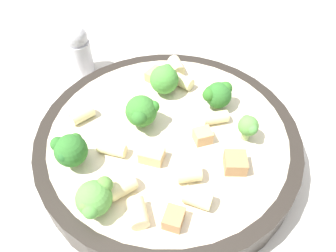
# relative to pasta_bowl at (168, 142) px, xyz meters

# --- Properties ---
(ground_plane) EXTENTS (2.00, 2.00, 0.00)m
(ground_plane) POSITION_rel_pasta_bowl_xyz_m (0.00, 0.00, -0.02)
(ground_plane) COLOR beige
(pasta_bowl) EXTENTS (0.30, 0.30, 0.04)m
(pasta_bowl) POSITION_rel_pasta_bowl_xyz_m (0.00, 0.00, 0.00)
(pasta_bowl) COLOR #28231E
(pasta_bowl) RESTS_ON ground_plane
(broccoli_floret_0) EXTENTS (0.04, 0.04, 0.04)m
(broccoli_floret_0) POSITION_rel_pasta_bowl_xyz_m (-0.03, 0.01, 0.04)
(broccoli_floret_0) COLOR #84AD60
(broccoli_floret_0) RESTS_ON pasta_bowl
(broccoli_floret_1) EXTENTS (0.04, 0.04, 0.04)m
(broccoli_floret_1) POSITION_rel_pasta_bowl_xyz_m (-0.01, 0.07, 0.04)
(broccoli_floret_1) COLOR #84AD60
(broccoli_floret_1) RESTS_ON pasta_bowl
(broccoli_floret_2) EXTENTS (0.02, 0.03, 0.03)m
(broccoli_floret_2) POSITION_rel_pasta_bowl_xyz_m (0.09, -0.00, 0.04)
(broccoli_floret_2) COLOR #9EC175
(broccoli_floret_2) RESTS_ON pasta_bowl
(broccoli_floret_3) EXTENTS (0.03, 0.03, 0.03)m
(broccoli_floret_3) POSITION_rel_pasta_bowl_xyz_m (0.05, 0.05, 0.04)
(broccoli_floret_3) COLOR #93B766
(broccoli_floret_3) RESTS_ON pasta_bowl
(broccoli_floret_4) EXTENTS (0.04, 0.03, 0.04)m
(broccoli_floret_4) POSITION_rel_pasta_bowl_xyz_m (-0.09, -0.05, 0.04)
(broccoli_floret_4) COLOR #93B766
(broccoli_floret_4) RESTS_ON pasta_bowl
(broccoli_floret_5) EXTENTS (0.03, 0.04, 0.04)m
(broccoli_floret_5) POSITION_rel_pasta_bowl_xyz_m (-0.06, -0.10, 0.04)
(broccoli_floret_5) COLOR #93B766
(broccoli_floret_5) RESTS_ON pasta_bowl
(rigatoni_0) EXTENTS (0.03, 0.02, 0.01)m
(rigatoni_0) POSITION_rel_pasta_bowl_xyz_m (-0.06, -0.04, 0.02)
(rigatoni_0) COLOR beige
(rigatoni_0) RESTS_ON pasta_bowl
(rigatoni_1) EXTENTS (0.03, 0.03, 0.02)m
(rigatoni_1) POSITION_rel_pasta_bowl_xyz_m (0.01, 0.08, 0.02)
(rigatoni_1) COLOR beige
(rigatoni_1) RESTS_ON pasta_bowl
(rigatoni_2) EXTENTS (0.03, 0.02, 0.01)m
(rigatoni_2) POSITION_rel_pasta_bowl_xyz_m (0.05, 0.02, 0.02)
(rigatoni_2) COLOR beige
(rigatoni_2) RESTS_ON pasta_bowl
(rigatoni_3) EXTENTS (0.03, 0.02, 0.02)m
(rigatoni_3) POSITION_rel_pasta_bowl_xyz_m (0.03, -0.06, 0.03)
(rigatoni_3) COLOR beige
(rigatoni_3) RESTS_ON pasta_bowl
(rigatoni_4) EXTENTS (0.03, 0.03, 0.02)m
(rigatoni_4) POSITION_rel_pasta_bowl_xyz_m (-0.04, -0.08, 0.03)
(rigatoni_4) COLOR beige
(rigatoni_4) RESTS_ON pasta_bowl
(rigatoni_5) EXTENTS (0.02, 0.03, 0.02)m
(rigatoni_5) POSITION_rel_pasta_bowl_xyz_m (-0.02, -0.11, 0.03)
(rigatoni_5) COLOR beige
(rigatoni_5) RESTS_ON pasta_bowl
(rigatoni_6) EXTENTS (0.03, 0.03, 0.02)m
(rigatoni_6) POSITION_rel_pasta_bowl_xyz_m (-0.10, 0.01, 0.02)
(rigatoni_6) COLOR beige
(rigatoni_6) RESTS_ON pasta_bowl
(rigatoni_7) EXTENTS (0.03, 0.03, 0.02)m
(rigatoni_7) POSITION_rel_pasta_bowl_xyz_m (-0.00, 0.11, 0.03)
(rigatoni_7) COLOR beige
(rigatoni_7) RESTS_ON pasta_bowl
(rigatoni_8) EXTENTS (0.03, 0.02, 0.02)m
(rigatoni_8) POSITION_rel_pasta_bowl_xyz_m (0.04, -0.09, 0.03)
(rigatoni_8) COLOR beige
(rigatoni_8) RESTS_ON pasta_bowl
(chicken_chunk_0) EXTENTS (0.02, 0.02, 0.01)m
(chicken_chunk_0) POSITION_rel_pasta_bowl_xyz_m (0.04, -0.01, 0.02)
(chicken_chunk_0) COLOR tan
(chicken_chunk_0) RESTS_ON pasta_bowl
(chicken_chunk_1) EXTENTS (0.02, 0.02, 0.02)m
(chicken_chunk_1) POSITION_rel_pasta_bowl_xyz_m (0.07, -0.04, 0.03)
(chicken_chunk_1) COLOR #A87A4C
(chicken_chunk_1) RESTS_ON pasta_bowl
(chicken_chunk_2) EXTENTS (0.03, 0.02, 0.01)m
(chicken_chunk_2) POSITION_rel_pasta_bowl_xyz_m (-0.01, -0.04, 0.02)
(chicken_chunk_2) COLOR tan
(chicken_chunk_2) RESTS_ON pasta_bowl
(chicken_chunk_3) EXTENTS (0.02, 0.02, 0.01)m
(chicken_chunk_3) POSITION_rel_pasta_bowl_xyz_m (0.02, -0.11, 0.02)
(chicken_chunk_3) COLOR #A87A4C
(chicken_chunk_3) RESTS_ON pasta_bowl
(chicken_chunk_4) EXTENTS (0.03, 0.03, 0.01)m
(chicken_chunk_4) POSITION_rel_pasta_bowl_xyz_m (-0.02, 0.09, 0.02)
(chicken_chunk_4) COLOR tan
(chicken_chunk_4) RESTS_ON pasta_bowl
(pepper_shaker) EXTENTS (0.04, 0.04, 0.08)m
(pepper_shaker) POSITION_rel_pasta_bowl_xyz_m (-0.15, 0.15, 0.02)
(pepper_shaker) COLOR silver
(pepper_shaker) RESTS_ON ground_plane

